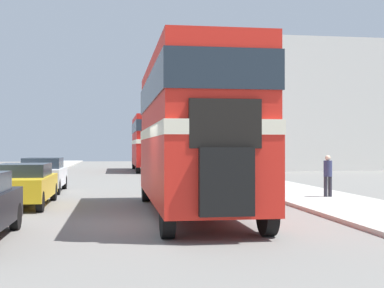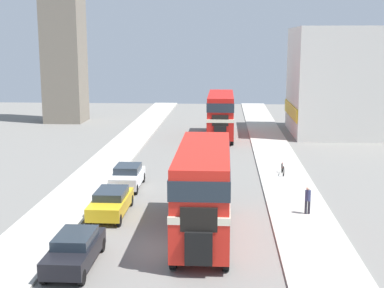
{
  "view_description": "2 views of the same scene",
  "coord_description": "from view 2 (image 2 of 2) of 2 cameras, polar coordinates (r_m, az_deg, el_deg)",
  "views": [
    {
      "loc": [
        -0.77,
        -13.49,
        1.97
      ],
      "look_at": [
        1.47,
        1.96,
        2.06
      ],
      "focal_mm": 50.0,
      "sensor_mm": 36.0,
      "label": 1
    },
    {
      "loc": [
        2.47,
        -23.23,
        9.44
      ],
      "look_at": [
        0.0,
        16.51,
        1.86
      ],
      "focal_mm": 50.0,
      "sensor_mm": 36.0,
      "label": 2
    }
  ],
  "objects": [
    {
      "name": "ground_plane",
      "position": [
        25.2,
        -2.37,
        -11.24
      ],
      "size": [
        120.0,
        120.0,
        0.0
      ],
      "primitive_type": "plane",
      "color": "slate"
    },
    {
      "name": "sidewalk_right",
      "position": [
        25.42,
        13.25,
        -11.19
      ],
      "size": [
        3.5,
        120.0,
        0.12
      ],
      "color": "#B7B2A8",
      "rests_on": "ground_plane"
    },
    {
      "name": "sidewalk_left",
      "position": [
        26.7,
        -17.18,
        -10.3
      ],
      "size": [
        3.5,
        120.0,
        0.12
      ],
      "color": "#B7B2A8",
      "rests_on": "ground_plane"
    },
    {
      "name": "double_decker_bus",
      "position": [
        26.1,
        1.24,
        -4.37
      ],
      "size": [
        2.54,
        9.77,
        4.45
      ],
      "color": "red",
      "rests_on": "ground_plane"
    },
    {
      "name": "bus_distant",
      "position": [
        53.86,
        3.09,
        3.46
      ],
      "size": [
        2.54,
        10.28,
        4.4
      ],
      "color": "red",
      "rests_on": "ground_plane"
    },
    {
      "name": "car_parked_near",
      "position": [
        23.78,
        -12.39,
        -10.94
      ],
      "size": [
        1.73,
        4.37,
        1.43
      ],
      "color": "black",
      "rests_on": "ground_plane"
    },
    {
      "name": "car_parked_mid",
      "position": [
        30.14,
        -8.65,
        -6.13
      ],
      "size": [
        1.8,
        4.47,
        1.41
      ],
      "color": "gold",
      "rests_on": "ground_plane"
    },
    {
      "name": "car_parked_far",
      "position": [
        35.51,
        -6.88,
        -3.44
      ],
      "size": [
        1.78,
        3.95,
        1.49
      ],
      "color": "white",
      "rests_on": "ground_plane"
    },
    {
      "name": "pedestrian_walking",
      "position": [
        30.24,
        12.25,
        -5.7
      ],
      "size": [
        0.31,
        0.31,
        1.55
      ],
      "color": "#282833",
      "rests_on": "sidewalk_right"
    },
    {
      "name": "bicycle_on_pavement",
      "position": [
        38.96,
        9.66,
        -2.67
      ],
      "size": [
        0.05,
        1.76,
        0.78
      ],
      "color": "black",
      "rests_on": "sidewalk_right"
    },
    {
      "name": "shop_building_block",
      "position": [
        58.4,
        17.81,
        6.38
      ],
      "size": [
        14.71,
        10.95,
        10.98
      ],
      "color": "silver",
      "rests_on": "ground_plane"
    }
  ]
}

